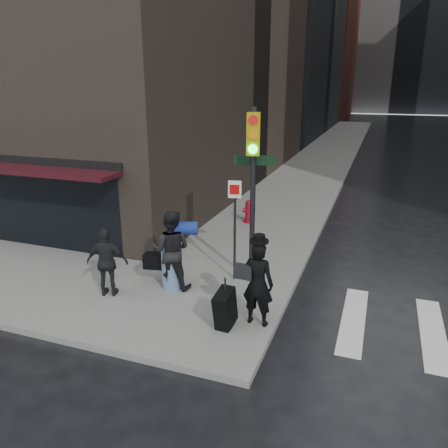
% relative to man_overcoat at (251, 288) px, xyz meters
% --- Properties ---
extents(ground, '(140.00, 140.00, 0.00)m').
position_rel_man_overcoat_xyz_m(ground, '(-1.48, 0.20, -0.99)').
color(ground, black).
rests_on(ground, ground).
extents(sidewalk_left, '(4.00, 50.00, 0.15)m').
position_rel_man_overcoat_xyz_m(sidewalk_left, '(-1.48, 27.20, -0.92)').
color(sidewalk_left, slate).
rests_on(sidewalk_left, ground).
extents(bldg_left_far, '(22.00, 20.00, 26.00)m').
position_rel_man_overcoat_xyz_m(bldg_left_far, '(-14.48, 62.20, 12.01)').
color(bldg_left_far, '#562A1D').
rests_on(bldg_left_far, ground).
extents(bldg_distant, '(40.00, 12.00, 32.00)m').
position_rel_man_overcoat_xyz_m(bldg_distant, '(4.52, 78.20, 15.01)').
color(bldg_distant, slate).
rests_on(bldg_distant, ground).
extents(storefront, '(8.40, 1.11, 2.83)m').
position_rel_man_overcoat_xyz_m(storefront, '(-8.48, 2.10, 0.83)').
color(storefront, black).
rests_on(storefront, ground).
extents(man_overcoat, '(1.09, 0.99, 2.01)m').
position_rel_man_overcoat_xyz_m(man_overcoat, '(0.00, 0.00, 0.00)').
color(man_overcoat, black).
rests_on(man_overcoat, ground).
extents(man_jeans, '(1.45, 0.92, 1.98)m').
position_rel_man_overcoat_xyz_m(man_jeans, '(-2.32, 1.01, 0.15)').
color(man_jeans, black).
rests_on(man_jeans, ground).
extents(man_greycoat, '(1.05, 0.67, 1.67)m').
position_rel_man_overcoat_xyz_m(man_greycoat, '(-3.54, 0.13, -0.01)').
color(man_greycoat, black).
rests_on(man_greycoat, ground).
extents(traffic_light, '(1.06, 0.58, 4.31)m').
position_rel_man_overcoat_xyz_m(traffic_light, '(-0.63, 1.99, 1.94)').
color(traffic_light, black).
rests_on(traffic_light, ground).
extents(fire_hydrant, '(0.48, 0.37, 0.83)m').
position_rel_man_overcoat_xyz_m(fire_hydrant, '(-2.07, 6.71, -0.47)').
color(fire_hydrant, maroon).
rests_on(fire_hydrant, ground).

